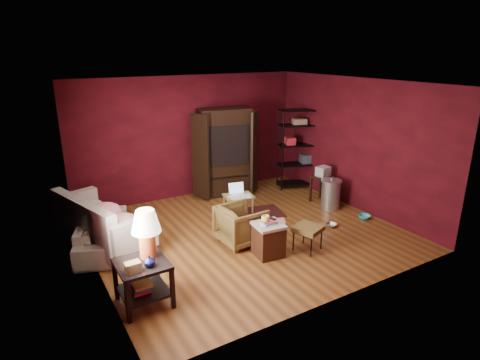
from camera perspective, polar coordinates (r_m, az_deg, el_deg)
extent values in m
cube|color=brown|center=(7.77, 0.76, -7.49)|extent=(5.50, 5.00, 0.02)
cube|color=white|center=(7.02, 0.85, 13.71)|extent=(5.50, 5.00, 0.02)
cube|color=#4A0A12|center=(9.44, -7.18, 6.10)|extent=(5.50, 0.02, 2.80)
cube|color=#4A0A12|center=(5.40, 14.80, -3.74)|extent=(5.50, 0.02, 2.80)
cube|color=#4A0A12|center=(6.36, -20.98, -1.03)|extent=(0.02, 5.00, 2.80)
cube|color=#4A0A12|center=(8.98, 16.08, 4.89)|extent=(0.02, 5.00, 2.80)
cube|color=white|center=(5.36, -18.96, -2.03)|extent=(0.02, 1.20, 1.40)
imported|color=#A79A90|center=(7.54, -19.06, -6.27)|extent=(1.13, 1.94, 0.73)
imported|color=black|center=(7.22, 0.15, -6.13)|extent=(0.73, 0.78, 0.77)
imported|color=#AEB0B5|center=(8.17, 12.93, -5.74)|extent=(0.22, 0.13, 0.22)
imported|color=#28A6BE|center=(8.70, 17.32, -4.52)|extent=(0.25, 0.11, 0.24)
imported|color=#0B0B38|center=(5.49, -12.78, -11.21)|extent=(0.17, 0.18, 0.15)
imported|color=#F1EC76|center=(6.62, 3.64, -5.41)|extent=(0.17, 0.15, 0.13)
cube|color=black|center=(5.65, -13.80, -11.53)|extent=(0.68, 0.68, 0.04)
cube|color=black|center=(5.86, -13.49, -15.04)|extent=(0.63, 0.63, 0.03)
cube|color=black|center=(5.49, -15.65, -16.33)|extent=(0.06, 0.06, 0.62)
cube|color=black|center=(5.63, -9.58, -14.87)|extent=(0.06, 0.06, 0.62)
cube|color=black|center=(5.99, -17.30, -13.34)|extent=(0.06, 0.06, 0.62)
cube|color=black|center=(6.12, -11.74, -12.12)|extent=(0.06, 0.06, 0.62)
cylinder|color=#D25D26|center=(5.67, -13.02, -8.88)|extent=(0.23, 0.23, 0.38)
cone|color=#F2E5C6|center=(5.53, -13.27, -5.69)|extent=(0.41, 0.41, 0.31)
cube|color=olive|center=(5.42, -15.03, -11.87)|extent=(0.20, 0.14, 0.13)
cube|color=#CC333B|center=(5.82, -14.06, -14.75)|extent=(0.25, 0.31, 0.03)
cube|color=#3388CC|center=(5.80, -13.99, -14.40)|extent=(0.25, 0.31, 0.03)
cube|color=#E6C54C|center=(5.78, -13.91, -14.05)|extent=(0.25, 0.31, 0.03)
cube|color=#A79A90|center=(7.55, -18.76, -6.89)|extent=(1.34, 2.07, 0.40)
cube|color=#A79A90|center=(7.30, -21.39, -5.73)|extent=(0.74, 1.89, 0.81)
cube|color=#A79A90|center=(6.70, -14.86, -7.70)|extent=(0.83, 0.41, 0.56)
cube|color=#A79A90|center=(8.27, -22.22, -3.41)|extent=(0.83, 0.41, 0.56)
ellipsoid|color=red|center=(7.00, -16.41, -5.78)|extent=(0.66, 0.66, 0.28)
ellipsoid|color=red|center=(7.44, -18.69, -4.38)|extent=(0.73, 0.73, 0.32)
ellipsoid|color=#A79A90|center=(7.87, -20.49, -3.64)|extent=(0.61, 0.61, 0.26)
cube|color=#44200F|center=(6.87, 4.05, -8.63)|extent=(0.49, 0.49, 0.53)
cube|color=#A79A90|center=(6.74, 4.11, -6.43)|extent=(0.52, 0.52, 0.05)
cube|color=beige|center=(6.73, 4.12, -6.16)|extent=(0.28, 0.22, 0.02)
cube|color=#4E87B7|center=(6.72, 4.12, -5.99)|extent=(0.25, 0.19, 0.02)
cube|color=#D24E53|center=(6.71, 4.12, -5.82)|extent=(0.27, 0.22, 0.02)
cube|color=black|center=(6.76, 4.60, -5.45)|extent=(0.09, 0.16, 0.02)
cube|color=black|center=(7.06, 9.66, -6.83)|extent=(0.56, 0.56, 0.09)
cube|color=black|center=(7.08, 9.64, -7.23)|extent=(0.51, 0.51, 0.02)
cylinder|color=black|center=(6.94, 10.10, -9.37)|extent=(0.03, 0.03, 0.36)
cylinder|color=black|center=(7.22, 11.48, -8.32)|extent=(0.03, 0.03, 0.36)
cylinder|color=black|center=(7.10, 7.61, -8.60)|extent=(0.03, 0.03, 0.36)
cylinder|color=black|center=(7.37, 9.06, -7.61)|extent=(0.03, 0.03, 0.36)
cylinder|color=white|center=(8.24, 1.80, -5.82)|extent=(1.66, 1.66, 0.01)
cube|color=#451215|center=(8.58, 2.35, -4.74)|extent=(1.23, 0.95, 0.01)
cube|color=olive|center=(8.21, -0.25, -2.28)|extent=(0.66, 0.52, 0.03)
cylinder|color=olive|center=(8.08, -1.57, -4.49)|extent=(0.04, 0.04, 0.49)
cylinder|color=olive|center=(8.23, 1.80, -4.05)|extent=(0.04, 0.04, 0.49)
cylinder|color=olive|center=(8.37, -2.26, -3.66)|extent=(0.04, 0.04, 0.49)
cylinder|color=olive|center=(8.52, 1.02, -3.25)|extent=(0.04, 0.04, 0.49)
cube|color=silver|center=(8.23, -0.31, -2.06)|extent=(0.35, 0.27, 0.02)
cube|color=silver|center=(8.28, -0.55, -1.11)|extent=(0.32, 0.13, 0.21)
cube|color=silver|center=(8.08, -0.81, -2.49)|extent=(0.21, 0.29, 0.00)
cube|color=silver|center=(8.17, 0.86, -2.26)|extent=(0.30, 0.35, 0.00)
cube|color=black|center=(9.53, -2.24, 4.04)|extent=(1.30, 0.89, 2.06)
cube|color=black|center=(9.37, -2.07, 5.17)|extent=(1.06, 0.68, 0.92)
cube|color=black|center=(9.09, -5.65, 3.26)|extent=(0.24, 0.47, 1.95)
cube|color=black|center=(9.44, 2.07, 3.91)|extent=(0.39, 0.37, 1.95)
cube|color=#313437|center=(9.45, -2.16, 4.60)|extent=(0.77, 0.67, 0.56)
cube|color=black|center=(9.19, -1.68, 4.21)|extent=(0.53, 0.13, 0.43)
cube|color=black|center=(9.62, -2.11, 0.84)|extent=(1.07, 0.74, 0.05)
cylinder|color=black|center=(9.73, 6.08, 3.99)|extent=(0.03, 0.03, 1.97)
cylinder|color=black|center=(10.03, 11.13, 4.19)|extent=(0.03, 0.03, 1.97)
cylinder|color=black|center=(10.09, 5.42, 4.54)|extent=(0.03, 0.03, 1.97)
cylinder|color=black|center=(10.39, 10.32, 4.72)|extent=(0.03, 0.03, 1.97)
cube|color=black|center=(10.29, 8.05, -0.37)|extent=(1.05, 0.71, 0.03)
cube|color=black|center=(10.15, 8.17, 2.27)|extent=(1.05, 0.71, 0.03)
cube|color=black|center=(10.02, 8.30, 4.98)|extent=(1.05, 0.71, 0.03)
cube|color=black|center=(9.92, 8.43, 7.75)|extent=(1.05, 0.71, 0.03)
cube|color=black|center=(9.87, 8.52, 9.81)|extent=(1.05, 0.71, 0.03)
cube|color=maroon|center=(9.93, 7.12, 5.55)|extent=(0.30, 0.33, 0.18)
cube|color=#31323D|center=(10.19, 9.37, 3.04)|extent=(0.35, 0.35, 0.22)
cube|color=#7B5E4A|center=(9.91, 8.45, 8.25)|extent=(0.38, 0.32, 0.13)
cube|color=black|center=(9.23, 11.69, 0.48)|extent=(0.49, 0.49, 0.04)
cube|color=black|center=(9.09, 11.78, -1.83)|extent=(0.05, 0.05, 0.61)
cube|color=black|center=(9.36, 13.10, -1.32)|extent=(0.05, 0.05, 0.61)
cube|color=black|center=(9.29, 10.03, -1.27)|extent=(0.05, 0.05, 0.61)
cube|color=black|center=(9.56, 11.38, -0.79)|extent=(0.05, 0.05, 0.61)
cube|color=#B7B7BB|center=(9.19, 11.74, 1.23)|extent=(0.33, 0.28, 0.21)
cylinder|color=#AFB3B7|center=(9.00, 12.75, -2.10)|extent=(0.42, 0.42, 0.61)
cylinder|color=#AFB3B7|center=(8.89, 12.89, -0.12)|extent=(0.46, 0.46, 0.04)
sphere|color=#AFB3B7|center=(8.88, 12.91, 0.13)|extent=(0.06, 0.06, 0.06)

